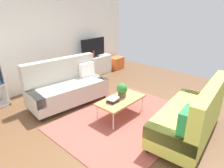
{
  "coord_description": "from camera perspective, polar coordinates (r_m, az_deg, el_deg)",
  "views": [
    {
      "loc": [
        -2.98,
        -2.51,
        2.32
      ],
      "look_at": [
        0.1,
        0.29,
        0.65
      ],
      "focal_mm": 31.75,
      "sensor_mm": 36.0,
      "label": 1
    }
  ],
  "objects": [
    {
      "name": "ground_plane",
      "position": [
        4.53,
        1.89,
        -8.9
      ],
      "size": [
        7.68,
        7.68,
        0.0
      ],
      "primitive_type": "plane",
      "color": "brown"
    },
    {
      "name": "wall_far",
      "position": [
        6.15,
        -18.72,
        12.64
      ],
      "size": [
        6.4,
        0.12,
        2.9
      ],
      "primitive_type": "cube",
      "color": "white",
      "rests_on": "ground_plane"
    },
    {
      "name": "area_rug",
      "position": [
        4.35,
        4.1,
        -10.28
      ],
      "size": [
        2.9,
        2.2,
        0.01
      ],
      "primitive_type": "cube",
      "color": "#9E4C42",
      "rests_on": "ground_plane"
    },
    {
      "name": "couch_beige",
      "position": [
        5.02,
        -12.81,
        -0.67
      ],
      "size": [
        1.98,
        1.04,
        1.1
      ],
      "rotation": [
        0.0,
        0.0,
        3.03
      ],
      "color": "#B2ADA3",
      "rests_on": "ground_plane"
    },
    {
      "name": "couch_green",
      "position": [
        3.91,
        21.9,
        -8.6
      ],
      "size": [
        1.97,
        1.02,
        1.1
      ],
      "rotation": [
        0.0,
        0.0,
        0.1
      ],
      "color": "#C1CC51",
      "rests_on": "ground_plane"
    },
    {
      "name": "coffee_table",
      "position": [
        4.31,
        2.56,
        -4.71
      ],
      "size": [
        1.1,
        0.56,
        0.42
      ],
      "color": "#B7844C",
      "rests_on": "ground_plane"
    },
    {
      "name": "tv_console",
      "position": [
        7.0,
        -5.36,
        5.19
      ],
      "size": [
        1.4,
        0.44,
        0.64
      ],
      "primitive_type": "cube",
      "color": "silver",
      "rests_on": "ground_plane"
    },
    {
      "name": "tv",
      "position": [
        6.83,
        -5.43,
        10.24
      ],
      "size": [
        1.0,
        0.2,
        0.64
      ],
      "color": "black",
      "rests_on": "tv_console"
    },
    {
      "name": "storage_trunk",
      "position": [
        7.71,
        1.22,
        6.09
      ],
      "size": [
        0.52,
        0.4,
        0.44
      ],
      "primitive_type": "cube",
      "color": "orange",
      "rests_on": "ground_plane"
    },
    {
      "name": "potted_plant",
      "position": [
        4.34,
        2.87,
        -1.64
      ],
      "size": [
        0.24,
        0.24,
        0.32
      ],
      "color": "brown",
      "rests_on": "coffee_table"
    },
    {
      "name": "table_book_0",
      "position": [
        4.17,
        0.33,
        -4.92
      ],
      "size": [
        0.25,
        0.2,
        0.04
      ],
      "primitive_type": "cube",
      "rotation": [
        0.0,
        0.0,
        0.08
      ],
      "color": "#262626",
      "rests_on": "coffee_table"
    },
    {
      "name": "table_book_1",
      "position": [
        4.16,
        0.33,
        -4.54
      ],
      "size": [
        0.27,
        0.23,
        0.03
      ],
      "primitive_type": "cube",
      "rotation": [
        0.0,
        0.0,
        -0.21
      ],
      "color": "#262626",
      "rests_on": "table_book_0"
    },
    {
      "name": "table_book_2",
      "position": [
        4.15,
        0.33,
        -4.19
      ],
      "size": [
        0.27,
        0.22,
        0.03
      ],
      "primitive_type": "cube",
      "rotation": [
        0.0,
        0.0,
        0.17
      ],
      "color": "silver",
      "rests_on": "table_book_1"
    },
    {
      "name": "vase_0",
      "position": [
        6.56,
        -9.53,
        7.58
      ],
      "size": [
        0.13,
        0.13,
        0.18
      ],
      "primitive_type": "cylinder",
      "color": "silver",
      "rests_on": "tv_console"
    },
    {
      "name": "vase_1",
      "position": [
        6.68,
        -8.27,
        7.94
      ],
      "size": [
        0.11,
        0.11,
        0.19
      ],
      "primitive_type": "cylinder",
      "color": "silver",
      "rests_on": "tv_console"
    },
    {
      "name": "bottle_0",
      "position": [
        6.71,
        -6.67,
        8.17
      ],
      "size": [
        0.06,
        0.06,
        0.21
      ],
      "primitive_type": "cylinder",
      "color": "#3359B2",
      "rests_on": "tv_console"
    },
    {
      "name": "bottle_1",
      "position": [
        6.79,
        -5.96,
        8.31
      ],
      "size": [
        0.05,
        0.05,
        0.2
      ],
      "primitive_type": "cylinder",
      "color": "#262626",
      "rests_on": "tv_console"
    },
    {
      "name": "bottle_2",
      "position": [
        6.85,
        -5.32,
        8.6
      ],
      "size": [
        0.06,
        0.06,
        0.23
      ],
      "primitive_type": "cylinder",
      "color": "red",
      "rests_on": "tv_console"
    }
  ]
}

